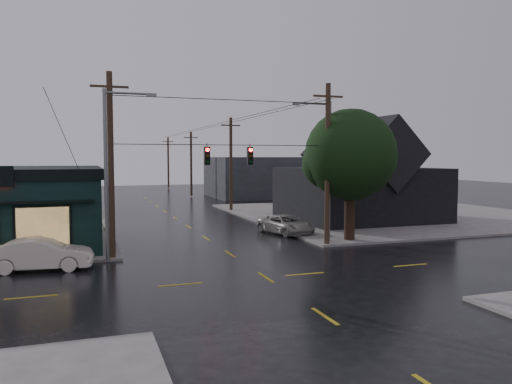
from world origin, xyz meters
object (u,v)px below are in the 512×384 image
object	(u,v)px
utility_pole_nw	(113,260)
sedan_cream	(41,254)
corner_tree	(350,155)
suv_silver	(286,224)
utility_pole_ne	(327,246)

from	to	relation	value
utility_pole_nw	sedan_cream	bearing A→B (deg)	-156.70
corner_tree	suv_silver	size ratio (longest dim) A/B	1.74
utility_pole_ne	corner_tree	bearing A→B (deg)	23.65
corner_tree	utility_pole_nw	bearing A→B (deg)	-176.43
utility_pole_nw	suv_silver	size ratio (longest dim) A/B	2.04
utility_pole_ne	suv_silver	distance (m)	5.51
corner_tree	utility_pole_ne	world-z (taller)	corner_tree
utility_pole_nw	suv_silver	bearing A→B (deg)	23.53
utility_pole_ne	sedan_cream	size ratio (longest dim) A/B	2.08
corner_tree	utility_pole_ne	distance (m)	6.19
corner_tree	utility_pole_nw	world-z (taller)	corner_tree
suv_silver	utility_pole_ne	bearing A→B (deg)	-98.02
utility_pole_nw	corner_tree	bearing A→B (deg)	3.57
corner_tree	sedan_cream	size ratio (longest dim) A/B	1.77
utility_pole_ne	sedan_cream	bearing A→B (deg)	-174.80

